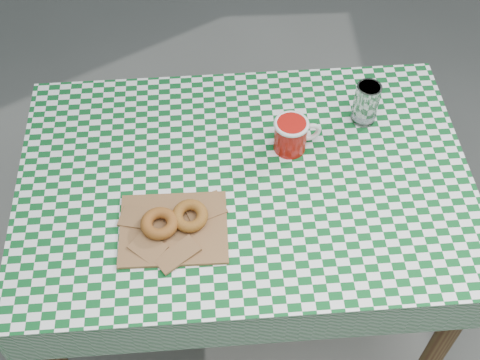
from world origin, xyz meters
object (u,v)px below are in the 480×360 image
at_px(table, 244,251).
at_px(drinking_glass, 366,103).
at_px(coffee_mug, 290,136).
at_px(paper_bag, 174,228).

distance_m(table, drinking_glass, 0.60).
bearing_deg(coffee_mug, drinking_glass, 13.29).
height_order(table, coffee_mug, coffee_mug).
bearing_deg(drinking_glass, coffee_mug, -155.93).
xyz_separation_m(table, coffee_mug, (0.13, 0.10, 0.43)).
bearing_deg(table, coffee_mug, 36.15).
bearing_deg(paper_bag, table, 40.18).
bearing_deg(table, paper_bag, -141.47).
xyz_separation_m(table, drinking_glass, (0.36, 0.20, 0.45)).
bearing_deg(coffee_mug, paper_bag, -151.55).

